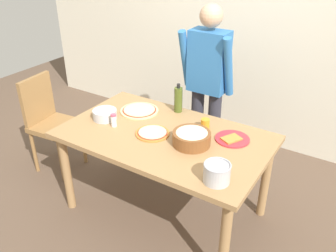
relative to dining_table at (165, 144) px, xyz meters
name	(u,v)px	position (x,y,z in m)	size (l,w,h in m)	color
ground	(165,209)	(0.00, 0.00, -0.67)	(8.00, 8.00, 0.00)	brown
wall_back	(248,23)	(0.00, 1.60, 0.63)	(5.60, 0.10, 2.60)	silver
dining_table	(165,144)	(0.00, 0.00, 0.00)	(1.60, 0.96, 0.76)	#A37A4C
person_cook	(207,81)	(-0.02, 0.76, 0.27)	(0.49, 0.25, 1.62)	#2D2D38
chair_wooden_left	(49,118)	(-1.32, -0.03, -0.13)	(0.44, 0.44, 0.95)	olive
pizza_raw_on_board	(139,110)	(-0.40, 0.22, 0.10)	(0.33, 0.33, 0.02)	beige
pizza_cooked_on_tray	(153,133)	(-0.08, -0.05, 0.10)	(0.26, 0.26, 0.02)	#C67A33
plate_with_slice	(232,139)	(0.47, 0.20, 0.10)	(0.26, 0.26, 0.02)	red
popcorn_bowl	(192,137)	(0.25, -0.02, 0.15)	(0.28, 0.28, 0.11)	brown
mixing_bowl_steel	(105,114)	(-0.56, -0.05, 0.13)	(0.20, 0.20, 0.08)	#B7B7BC
olive_oil_bottle	(178,99)	(-0.12, 0.40, 0.20)	(0.07, 0.07, 0.26)	#47561E
steel_pot	(217,173)	(0.59, -0.32, 0.16)	(0.17, 0.17, 0.13)	#B7B7BC
cup_orange	(205,124)	(0.22, 0.25, 0.13)	(0.07, 0.07, 0.09)	orange
salt_shaker	(114,120)	(-0.41, -0.11, 0.14)	(0.04, 0.04, 0.11)	white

